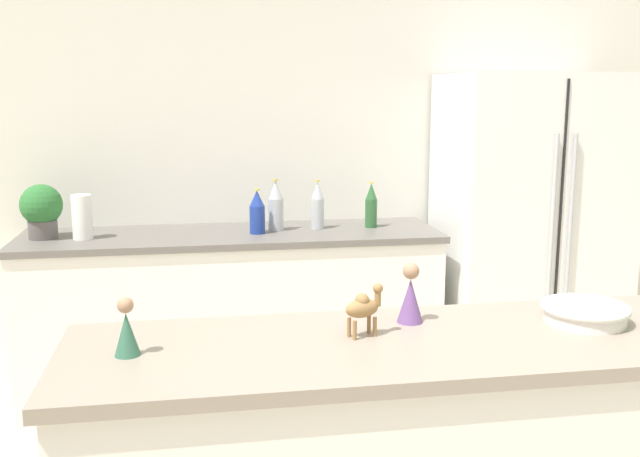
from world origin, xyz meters
The scene contains 13 objects.
wall_back centered at (0.00, 2.73, 1.27)m, with size 8.00×0.06×2.55m.
back_counter centered at (-0.44, 2.40, 0.45)m, with size 2.20×0.63×0.89m.
refrigerator centered at (1.21, 2.34, 0.86)m, with size 0.95×0.72×1.72m.
potted_plant centered at (-1.40, 2.40, 1.04)m, with size 0.21×0.21×0.28m.
paper_towel_roll centered at (-1.19, 2.35, 1.00)m, with size 0.10×0.10×0.23m.
back_bottle_0 centered at (-0.21, 2.42, 1.02)m, with size 0.08×0.08×0.28m.
back_bottle_1 centered at (0.32, 2.42, 1.01)m, with size 0.07×0.07×0.25m.
back_bottle_2 centered at (0.02, 2.43, 1.02)m, with size 0.07×0.07×0.27m.
back_bottle_3 centered at (-0.31, 2.35, 1.00)m, with size 0.08×0.08×0.24m.
fruit_bowl centered at (0.42, 0.38, 1.03)m, with size 0.24×0.24×0.05m.
camel_figurine centered at (-0.20, 0.37, 1.08)m, with size 0.11×0.07×0.14m.
wise_man_figurine_blue centered at (-0.05, 0.47, 1.07)m, with size 0.07×0.07×0.17m.
wise_man_figurine_crimson centered at (-0.79, 0.34, 1.06)m, with size 0.06×0.06×0.14m.
Camera 1 is at (-0.61, -1.34, 1.61)m, focal length 40.00 mm.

